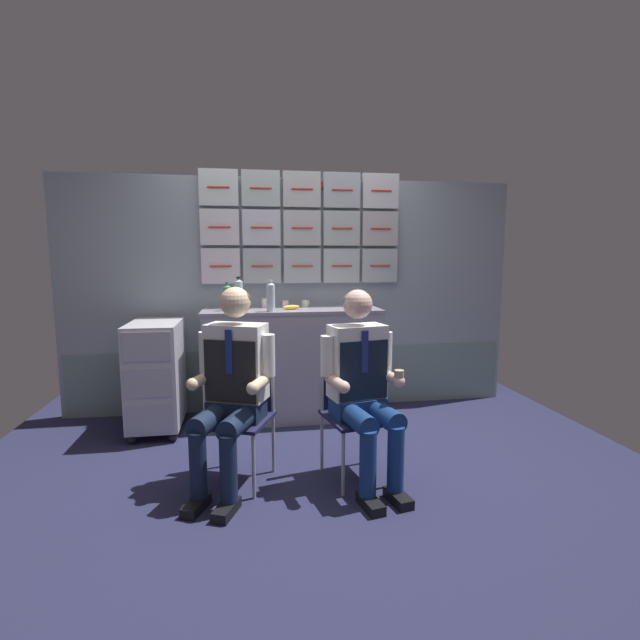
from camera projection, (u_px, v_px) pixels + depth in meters
name	position (u px, v px, depth m)	size (l,w,h in m)	color
ground	(315.00, 472.00, 3.18)	(4.80, 4.80, 0.04)	#242543
galley_bulkhead	(295.00, 290.00, 4.37)	(4.20, 0.14, 2.20)	#8E9AA4
galley_counter	(292.00, 363.00, 4.17)	(1.56, 0.53, 0.99)	#9D97A6
service_trolley	(156.00, 373.00, 3.84)	(0.40, 0.65, 0.91)	black
folding_chair_left	(242.00, 402.00, 3.04)	(0.52, 0.52, 0.82)	#A8AAAF
crew_member_left	(232.00, 380.00, 2.86)	(0.56, 0.69, 1.26)	black
folding_chair_right	(352.00, 399.00, 3.08)	(0.47, 0.47, 0.82)	#A8AAAF
crew_member_right	(363.00, 380.00, 2.91)	(0.51, 0.65, 1.24)	black
water_bottle_tall	(227.00, 297.00, 3.95)	(0.06, 0.06, 0.24)	#51A15B
sparkling_bottle_green	(239.00, 294.00, 4.00)	(0.07, 0.07, 0.29)	silver
water_bottle_short	(271.00, 297.00, 3.88)	(0.07, 0.07, 0.27)	silver
paper_cup_tan	(362.00, 305.00, 4.11)	(0.07, 0.07, 0.06)	tan
coffee_cup_spare	(285.00, 304.00, 4.20)	(0.06, 0.06, 0.06)	silver
espresso_cup_small	(265.00, 303.00, 4.19)	(0.06, 0.06, 0.08)	white
paper_cup_blue	(306.00, 303.00, 4.25)	(0.07, 0.07, 0.06)	silver
snack_banana	(291.00, 307.00, 4.04)	(0.17, 0.10, 0.04)	yellow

